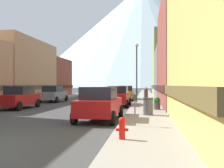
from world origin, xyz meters
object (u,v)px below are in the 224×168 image
object	(u,v)px
car_left_1	(18,97)
potted_plant_0	(157,103)
parking_meter_near	(135,105)
car_right_2	(126,93)
streetlamp_right	(137,64)
trash_bin_right	(148,106)
pedestrian_0	(11,95)
car_left_2	(53,94)
car_right_0	(100,103)
car_right_1	(118,96)
pedestrian_1	(146,96)
fire_hydrant_near	(122,127)

from	to	relation	value
car_left_1	potted_plant_0	world-z (taller)	car_left_1
car_left_1	parking_meter_near	size ratio (longest dim) A/B	3.32
car_right_2	streetlamp_right	world-z (taller)	streetlamp_right
trash_bin_right	pedestrian_0	world-z (taller)	pedestrian_0
car_right_2	pedestrian_0	xyz separation A→B (m)	(-10.05, -9.12, 0.02)
car_left_2	car_right_0	bearing A→B (deg)	-61.69
parking_meter_near	car_right_1	bearing A→B (deg)	99.29
car_right_0	parking_meter_near	size ratio (longest dim) A/B	3.34
car_right_0	pedestrian_1	xyz separation A→B (m)	(2.45, 9.95, -0.04)
car_right_1	pedestrian_0	size ratio (longest dim) A/B	2.66
pedestrian_1	streetlamp_right	xyz separation A→B (m)	(-0.90, 2.55, 3.13)
fire_hydrant_near	trash_bin_right	size ratio (longest dim) A/B	0.72
car_left_2	pedestrian_0	size ratio (longest dim) A/B	2.66
parking_meter_near	potted_plant_0	size ratio (longest dim) A/B	1.53
parking_meter_near	trash_bin_right	size ratio (longest dim) A/B	1.36
car_right_2	pedestrian_0	world-z (taller)	pedestrian_0
car_right_2	pedestrian_1	distance (m)	9.04
trash_bin_right	pedestrian_0	bearing A→B (deg)	147.80
car_right_0	fire_hydrant_near	xyz separation A→B (m)	(1.65, -5.36, -0.37)
parking_meter_near	pedestrian_1	distance (m)	12.45
car_right_2	fire_hydrant_near	xyz separation A→B (m)	(1.65, -24.01, -0.37)
parking_meter_near	potted_plant_0	bearing A→B (deg)	80.69
potted_plant_0	pedestrian_1	world-z (taller)	pedestrian_1
car_left_1	parking_meter_near	distance (m)	12.84
car_right_1	parking_meter_near	world-z (taller)	car_right_1
car_left_2	pedestrian_0	distance (m)	5.19
car_right_2	pedestrian_0	bearing A→B (deg)	-137.80
parking_meter_near	streetlamp_right	world-z (taller)	streetlamp_right
car_right_2	parking_meter_near	distance (m)	21.24
parking_meter_near	pedestrian_1	bearing A→B (deg)	87.70
car_right_0	streetlamp_right	xyz separation A→B (m)	(1.55, 12.50, 3.09)
car_left_2	fire_hydrant_near	distance (m)	21.55
potted_plant_0	pedestrian_0	xyz separation A→B (m)	(-13.25, 4.40, 0.33)
car_left_2	trash_bin_right	world-z (taller)	car_left_2
fire_hydrant_near	pedestrian_1	world-z (taller)	pedestrian_1
car_right_1	potted_plant_0	world-z (taller)	car_right_1
car_left_2	trash_bin_right	bearing A→B (deg)	-50.93
car_left_1	pedestrian_1	bearing A→B (deg)	21.03
car_left_1	potted_plant_0	distance (m)	10.85
car_right_1	fire_hydrant_near	size ratio (longest dim) A/B	6.28
car_left_2	car_right_2	bearing A→B (deg)	30.87
pedestrian_0	fire_hydrant_near	bearing A→B (deg)	-51.85
pedestrian_1	potted_plant_0	bearing A→B (deg)	-81.15
fire_hydrant_near	parking_meter_near	size ratio (longest dim) A/B	0.53
car_right_0	fire_hydrant_near	bearing A→B (deg)	-72.87
pedestrian_0	potted_plant_0	bearing A→B (deg)	-18.38
pedestrian_0	pedestrian_1	distance (m)	12.51
parking_meter_near	pedestrian_1	size ratio (longest dim) A/B	0.86
car_right_0	potted_plant_0	bearing A→B (deg)	58.05
pedestrian_1	pedestrian_0	bearing A→B (deg)	-178.11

